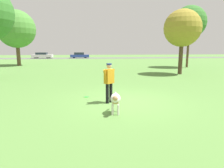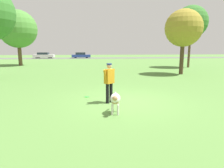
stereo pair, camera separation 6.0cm
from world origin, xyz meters
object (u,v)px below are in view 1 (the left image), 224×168
Objects in this scene: tree_far_left at (16,29)px; parked_car_blue at (80,55)px; parked_car_white at (42,55)px; dog at (115,100)px; person at (109,80)px; frisbee at (87,97)px; tree_far_right at (190,22)px; tree_near_right at (182,28)px.

parked_car_blue is (6.82, 19.25, -3.92)m from tree_far_left.
dog is at bearing -71.46° from parked_car_white.
parked_car_blue is (-2.85, 38.16, -0.33)m from person.
person reaches higher than dog.
frisbee is 37.14m from parked_car_blue.
parked_car_blue is at bearing 50.62° from person.
tree_far_left is 20.80m from parked_car_blue.
parked_car_blue is at bearing 3.95° from parked_car_white.
parked_car_white is (-21.57, 23.76, -4.43)m from tree_far_right.
frisbee is 20.37m from tree_far_left.
tree_far_right reaches higher than parked_car_blue.
tree_far_left is at bearing 116.10° from frisbee.
person is 38.27m from parked_car_blue.
frisbee is at bearing -89.47° from parked_car_blue.
tree_far_right is at bearing 48.87° from frisbee.
frisbee is at bearing 87.31° from person.
person is 21.54m from tree_far_left.
frisbee is 11.43m from tree_near_right.
tree_far_left is at bearing -111.94° from parked_car_blue.
frisbee is at bearing -137.16° from tree_near_right.
tree_near_right reaches higher than dog.
tree_far_left is 1.54× the size of parked_car_white.
parked_car_white is (-17.96, 29.60, -3.18)m from tree_near_right.
parked_car_blue is (-9.82, 29.76, -3.20)m from tree_near_right.
tree_far_left reaches higher than parked_car_blue.
tree_near_right is 34.77m from parked_car_white.
tree_far_left is at bearing -83.18° from parked_car_white.
parked_car_white is at bearing 93.97° from tree_far_left.
frisbee is at bearing -149.14° from dog.
dog is 0.18× the size of tree_near_right.
person is at bearing -88.16° from parked_car_blue.
dog is 2.72m from frisbee.
person reaches higher than frisbee.
person is 11.29m from tree_near_right.
dog reaches higher than frisbee.
person is 1.70m from frisbee.
parked_car_white is at bearing 105.24° from frisbee.
tree_near_right is (6.90, 9.81, 3.32)m from dog.
frisbee is at bearing -71.91° from parked_car_white.
tree_far_left is 1.62× the size of parked_car_blue.
tree_far_left is at bearing 167.04° from tree_far_right.
frisbee is (-0.93, 1.07, -0.94)m from person.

